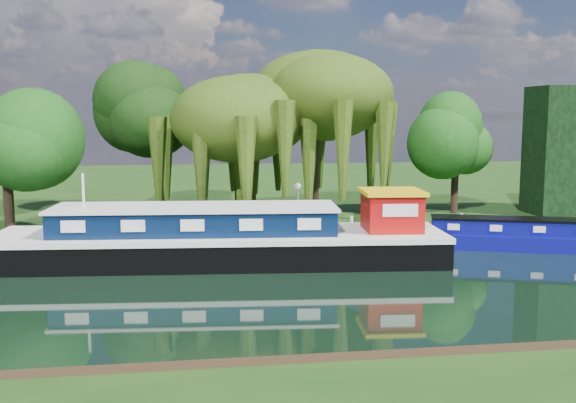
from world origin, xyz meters
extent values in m
plane|color=black|center=(0.00, 0.00, 0.00)|extent=(120.00, 120.00, 0.00)
cube|color=black|center=(0.00, 34.00, 0.23)|extent=(120.00, 52.00, 0.45)
cube|color=black|center=(-3.90, 4.96, 0.50)|extent=(20.32, 6.03, 1.34)
cube|color=silver|center=(-3.90, 4.96, 1.28)|extent=(20.44, 6.13, 0.24)
cube|color=#061633|center=(-5.01, 5.05, 1.94)|extent=(12.64, 4.18, 1.06)
cube|color=silver|center=(-5.01, 5.05, 2.54)|extent=(12.88, 4.42, 0.13)
cube|color=#9D0C0B|center=(3.86, 4.34, 2.25)|extent=(2.64, 2.64, 1.67)
cube|color=yellow|center=(3.86, 4.34, 3.17)|extent=(2.93, 2.93, 0.18)
cylinder|color=silver|center=(-9.89, 5.43, 2.75)|extent=(0.11, 0.11, 2.67)
cube|color=#08096D|center=(10.74, 5.92, 0.32)|extent=(11.55, 5.44, 0.86)
cube|color=#08096D|center=(10.74, 5.92, 1.11)|extent=(8.12, 3.90, 0.72)
cube|color=black|center=(10.74, 5.92, 1.52)|extent=(8.24, 4.02, 0.10)
cube|color=silver|center=(7.63, 6.17, 1.15)|extent=(0.56, 0.23, 0.31)
cube|color=silver|center=(9.55, 5.53, 1.15)|extent=(0.56, 0.23, 0.31)
cube|color=silver|center=(11.46, 4.90, 1.15)|extent=(0.56, 0.23, 0.31)
imported|color=silver|center=(12.98, 5.76, 0.00)|extent=(2.67, 2.44, 1.19)
cylinder|color=black|center=(-2.44, 12.89, 2.85)|extent=(0.62, 0.62, 4.79)
ellipsoid|color=#26400D|center=(-2.44, 12.89, 6.31)|extent=(6.69, 6.69, 4.33)
cylinder|color=black|center=(1.84, 13.29, 3.19)|extent=(0.78, 0.78, 5.48)
ellipsoid|color=#26400D|center=(1.84, 13.29, 7.15)|extent=(7.49, 7.49, 4.84)
cylinder|color=black|center=(-14.43, 10.38, 3.22)|extent=(0.46, 0.46, 5.54)
ellipsoid|color=#144010|center=(-14.43, 10.38, 5.48)|extent=(4.53, 4.53, 4.53)
cylinder|color=black|center=(-7.30, 18.67, 3.81)|extent=(0.62, 0.62, 6.71)
ellipsoid|color=black|center=(-7.30, 18.67, 6.55)|extent=(5.37, 5.37, 5.37)
cylinder|color=black|center=(11.39, 15.15, 2.97)|extent=(0.42, 0.42, 5.03)
ellipsoid|color=#144010|center=(11.39, 15.15, 5.02)|extent=(4.03, 4.03, 4.03)
cylinder|color=silver|center=(0.50, 10.50, 1.55)|extent=(0.10, 0.10, 2.20)
sphere|color=white|center=(0.50, 10.50, 2.83)|extent=(0.36, 0.36, 0.36)
cylinder|color=silver|center=(-10.00, 8.40, 0.95)|extent=(0.16, 0.16, 1.00)
cylinder|color=silver|center=(-4.00, 8.40, 0.95)|extent=(0.16, 0.16, 1.00)
cylinder|color=silver|center=(3.00, 8.40, 0.95)|extent=(0.16, 0.16, 1.00)
cylinder|color=silver|center=(9.00, 8.40, 0.95)|extent=(0.16, 0.16, 1.00)
camera|label=1|loc=(-4.92, -23.63, 6.55)|focal=40.00mm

